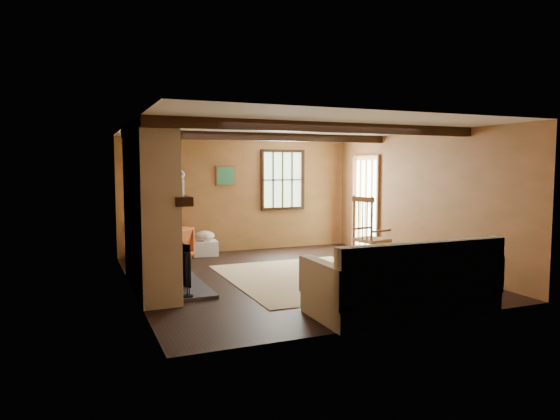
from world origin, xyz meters
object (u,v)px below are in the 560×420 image
fireplace (151,214)px  sofa (405,286)px  rocking_chair (369,237)px  armchair (169,244)px  laundry_basket (205,248)px

fireplace → sofa: (2.68, -2.40, -0.77)m
rocking_chair → armchair: 3.76m
fireplace → sofa: size_ratio=1.04×
rocking_chair → armchair: size_ratio=1.78×
armchair → fireplace: bearing=29.1°
fireplace → rocking_chair: size_ratio=1.87×
laundry_basket → sofa: bearing=-75.0°
fireplace → rocking_chair: fireplace is taller
fireplace → armchair: bearing=73.8°
sofa → laundry_basket: 4.99m
rocking_chair → laundry_basket: (-2.41, 2.28, -0.39)m
fireplace → laundry_basket: bearing=60.2°
laundry_basket → rocking_chair: bearing=-43.4°
rocking_chair → sofa: size_ratio=0.55×
sofa → laundry_basket: size_ratio=4.62×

